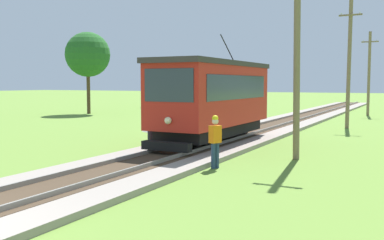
% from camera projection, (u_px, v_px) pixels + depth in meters
% --- Properties ---
extents(red_tram, '(2.60, 8.54, 4.79)m').
position_uv_depth(red_tram, '(213.00, 98.00, 20.01)').
color(red_tram, red).
rests_on(red_tram, rail_right).
extents(utility_pole_near_tram, '(1.40, 0.60, 8.15)m').
position_uv_depth(utility_pole_near_tram, '(297.00, 46.00, 16.06)').
color(utility_pole_near_tram, '#7A664C').
rests_on(utility_pole_near_tram, ground).
extents(utility_pole_mid, '(1.40, 0.54, 8.04)m').
position_uv_depth(utility_pole_mid, '(349.00, 63.00, 27.71)').
color(utility_pole_mid, '#7A664C').
rests_on(utility_pole_mid, ground).
extents(utility_pole_far, '(1.40, 0.36, 7.30)m').
position_uv_depth(utility_pole_far, '(369.00, 73.00, 38.46)').
color(utility_pole_far, '#7A664C').
rests_on(utility_pole_far, ground).
extents(gravel_pile, '(2.82, 2.82, 1.17)m').
position_uv_depth(gravel_pile, '(166.00, 121.00, 26.34)').
color(gravel_pile, '#9E998E').
rests_on(gravel_pile, ground).
extents(track_worker, '(0.37, 0.44, 1.78)m').
position_uv_depth(track_worker, '(215.00, 139.00, 14.70)').
color(track_worker, navy).
rests_on(track_worker, ground).
extents(second_worker, '(0.36, 0.44, 1.78)m').
position_uv_depth(second_worker, '(151.00, 125.00, 19.88)').
color(second_worker, black).
rests_on(second_worker, ground).
extents(tree_left_near, '(4.04, 4.04, 5.80)m').
position_uv_depth(tree_left_near, '(166.00, 75.00, 52.83)').
color(tree_left_near, '#4C3823').
rests_on(tree_left_near, ground).
extents(tree_right_near, '(4.11, 4.11, 7.52)m').
position_uv_depth(tree_right_near, '(88.00, 55.00, 40.60)').
color(tree_right_near, '#4C3823').
rests_on(tree_right_near, ground).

